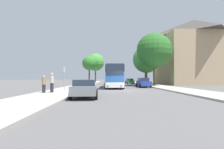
# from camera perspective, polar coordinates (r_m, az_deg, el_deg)

# --- Properties ---
(ground_plane) EXTENTS (300.00, 300.00, 0.00)m
(ground_plane) POSITION_cam_1_polar(r_m,az_deg,el_deg) (21.10, 4.27, -5.32)
(ground_plane) COLOR #565454
(ground_plane) RESTS_ON ground
(sidewalk_left) EXTENTS (4.00, 120.00, 0.15)m
(sidewalk_left) POSITION_cam_1_polar(r_m,az_deg,el_deg) (21.53, -14.67, -5.00)
(sidewalk_left) COLOR #A39E93
(sidewalk_left) RESTS_ON ground_plane
(sidewalk_right) EXTENTS (4.00, 120.00, 0.15)m
(sidewalk_right) POSITION_cam_1_polar(r_m,az_deg,el_deg) (22.89, 22.04, -4.72)
(sidewalk_right) COLOR #A39E93
(sidewalk_right) RESTS_ON ground_plane
(building_right_background) EXTENTS (15.68, 14.38, 15.87)m
(building_right_background) POSITION_cam_1_polar(r_m,az_deg,el_deg) (47.44, 25.31, 6.68)
(building_right_background) COLOR tan
(building_right_background) RESTS_ON ground_plane
(bus_front) EXTENTS (2.97, 11.09, 3.43)m
(bus_front) POSITION_cam_1_polar(r_m,az_deg,el_deg) (27.96, 0.73, -0.56)
(bus_front) COLOR silver
(bus_front) RESTS_ON ground_plane
(bus_middle) EXTENTS (2.89, 11.51, 3.20)m
(bus_middle) POSITION_cam_1_polar(r_m,az_deg,el_deg) (42.63, 0.40, -0.94)
(bus_middle) COLOR #2D519E
(bus_middle) RESTS_ON ground_plane
(parked_car_left_curb) EXTENTS (2.13, 4.21, 1.39)m
(parked_car_left_curb) POSITION_cam_1_polar(r_m,az_deg,el_deg) (13.61, -8.87, -4.45)
(parked_car_left_curb) COLOR slate
(parked_car_left_curb) RESTS_ON ground_plane
(parked_car_right_near) EXTENTS (1.94, 4.60, 1.58)m
(parked_car_right_near) POSITION_cam_1_polar(r_m,az_deg,el_deg) (29.48, 10.19, -2.55)
(parked_car_right_near) COLOR #233D9E
(parked_car_right_near) RESTS_ON ground_plane
(parked_car_right_far) EXTENTS (2.16, 4.58, 1.42)m
(parked_car_right_far) POSITION_cam_1_polar(r_m,az_deg,el_deg) (47.90, 5.80, -2.12)
(parked_car_right_far) COLOR #236B38
(parked_car_right_far) RESTS_ON ground_plane
(bus_stop_sign) EXTENTS (0.08, 0.45, 2.70)m
(bus_stop_sign) POSITION_cam_1_polar(r_m,az_deg,el_deg) (20.16, -15.30, -0.30)
(bus_stop_sign) COLOR gray
(bus_stop_sign) RESTS_ON sidewalk_left
(pedestrian_waiting_near) EXTENTS (0.36, 0.36, 1.62)m
(pedestrian_waiting_near) POSITION_cam_1_polar(r_m,az_deg,el_deg) (17.62, -21.36, -2.92)
(pedestrian_waiting_near) COLOR #23232D
(pedestrian_waiting_near) RESTS_ON sidewalk_left
(pedestrian_waiting_far) EXTENTS (0.36, 0.36, 1.87)m
(pedestrian_waiting_far) POSITION_cam_1_polar(r_m,az_deg,el_deg) (17.71, -19.02, -2.47)
(pedestrian_waiting_far) COLOR #23232D
(pedestrian_waiting_far) RESTS_ON sidewalk_left
(tree_left_near) EXTENTS (5.57, 5.57, 9.27)m
(tree_left_near) POSITION_cam_1_polar(r_m,az_deg,el_deg) (56.29, -5.42, 4.00)
(tree_left_near) COLOR brown
(tree_left_near) RESTS_ON sidewalk_left
(tree_left_far) EXTENTS (4.09, 4.09, 7.84)m
(tree_left_far) POSITION_cam_1_polar(r_m,az_deg,el_deg) (51.47, -7.42, 3.69)
(tree_left_far) COLOR #47331E
(tree_left_far) RESTS_ON sidewalk_left
(tree_right_near) EXTENTS (4.44, 4.44, 7.36)m
(tree_right_near) POSITION_cam_1_polar(r_m,az_deg,el_deg) (45.13, 10.85, 3.57)
(tree_right_near) COLOR #513D23
(tree_right_near) RESTS_ON sidewalk_right
(tree_right_mid) EXTENTS (6.59, 6.59, 9.97)m
(tree_right_mid) POSITION_cam_1_polar(r_m,az_deg,el_deg) (34.40, 13.55, 7.68)
(tree_right_mid) COLOR brown
(tree_right_mid) RESTS_ON sidewalk_right
(tree_right_far) EXTENTS (5.85, 5.85, 8.36)m
(tree_right_far) POSITION_cam_1_polar(r_m,az_deg,el_deg) (38.41, 11.18, 4.88)
(tree_right_far) COLOR brown
(tree_right_far) RESTS_ON sidewalk_right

